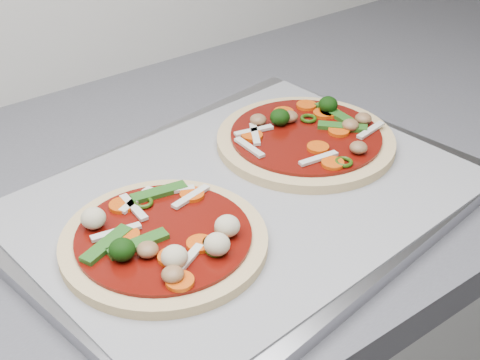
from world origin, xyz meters
TOP-DOWN VIEW (x-y plane):
  - countertop at (0.00, 1.30)m, footprint 3.60×0.60m
  - baking_tray at (-0.20, 1.22)m, footprint 0.53×0.42m
  - parchment at (-0.20, 1.22)m, footprint 0.49×0.38m
  - pizza_left at (-0.32, 1.19)m, footprint 0.21×0.21m
  - pizza_right at (-0.08, 1.25)m, footprint 0.21×0.21m

SIDE VIEW (x-z plane):
  - countertop at x=0.00m, z-range 0.86..0.90m
  - baking_tray at x=-0.20m, z-range 0.90..0.92m
  - parchment at x=-0.20m, z-range 0.92..0.92m
  - pizza_right at x=-0.08m, z-range 0.91..0.94m
  - pizza_left at x=-0.32m, z-range 0.91..0.94m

